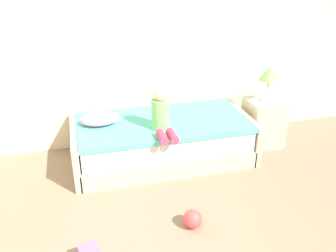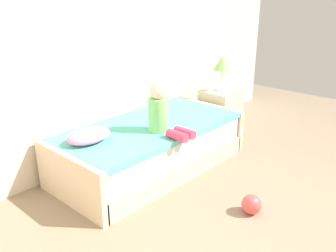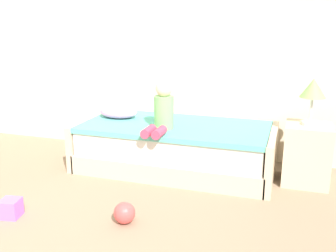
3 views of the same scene
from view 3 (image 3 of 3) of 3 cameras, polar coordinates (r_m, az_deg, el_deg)
wall_rear at (r=4.71m, az=-2.70°, el=13.76°), size 7.20×0.10×2.90m
bed at (r=4.19m, az=1.06°, el=-3.16°), size 2.11×1.00×0.50m
nightstand at (r=4.06m, az=19.85°, el=-3.92°), size 0.44×0.44×0.60m
table_lamp at (r=3.91m, az=20.68°, el=4.94°), size 0.24×0.24×0.45m
child_figure at (r=3.88m, az=-0.84°, el=2.36°), size 0.20×0.51×0.50m
pillow at (r=4.45m, az=-7.34°, el=2.06°), size 0.44×0.30×0.13m
toy_ball at (r=3.17m, az=-6.47°, el=-12.69°), size 0.18×0.18×0.18m
toy_block at (r=3.50m, az=-22.28°, el=-11.21°), size 0.18×0.18×0.15m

